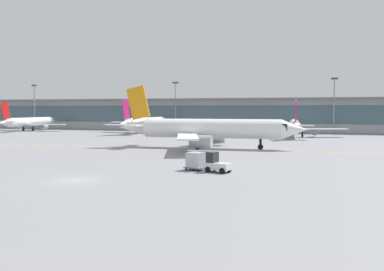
{
  "coord_description": "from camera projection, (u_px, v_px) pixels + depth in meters",
  "views": [
    {
      "loc": [
        22.45,
        -34.71,
        6.68
      ],
      "look_at": [
        4.79,
        21.07,
        3.0
      ],
      "focal_mm": 40.61,
      "sensor_mm": 36.0,
      "label": 1
    }
  ],
  "objects": [
    {
      "name": "ground_plane",
      "position": [
        74.0,
        180.0,
        40.21
      ],
      "size": [
        400.0,
        400.0,
        0.0
      ],
      "primitive_type": "plane",
      "color": "gray"
    },
    {
      "name": "taxiway_centreline_stripe",
      "position": [
        209.0,
        149.0,
        70.5
      ],
      "size": [
        109.91,
        5.18,
        0.01
      ],
      "primitive_type": "cube",
      "rotation": [
        0.0,
        0.0,
        0.04
      ],
      "color": "yellow",
      "rests_on": "ground_plane"
    },
    {
      "name": "terminal_concourse",
      "position": [
        250.0,
        114.0,
        128.26
      ],
      "size": [
        204.57,
        11.0,
        9.6
      ],
      "color": "#B2B7BC",
      "rests_on": "ground_plane"
    },
    {
      "name": "gate_airplane_0",
      "position": [
        31.0,
        122.0,
        129.39
      ],
      "size": [
        24.06,
        25.83,
        8.57
      ],
      "rotation": [
        0.0,
        0.0,
        1.55
      ],
      "color": "white",
      "rests_on": "ground_plane"
    },
    {
      "name": "gate_airplane_1",
      "position": [
        146.0,
        123.0,
        117.57
      ],
      "size": [
        25.58,
        27.54,
        9.12
      ],
      "rotation": [
        0.0,
        0.0,
        1.51
      ],
      "color": "white",
      "rests_on": "ground_plane"
    },
    {
      "name": "gate_airplane_2",
      "position": [
        295.0,
        126.0,
        101.74
      ],
      "size": [
        23.87,
        25.78,
        8.54
      ],
      "rotation": [
        0.0,
        0.0,
        1.66
      ],
      "color": "white",
      "rests_on": "ground_plane"
    },
    {
      "name": "taxiing_regional_jet",
      "position": [
        209.0,
        129.0,
        72.31
      ],
      "size": [
        32.21,
        29.95,
        10.67
      ],
      "rotation": [
        0.0,
        0.0,
        0.04
      ],
      "color": "white",
      "rests_on": "ground_plane"
    },
    {
      "name": "baggage_tug",
      "position": [
        217.0,
        164.0,
        45.32
      ],
      "size": [
        2.89,
        2.2,
        2.1
      ],
      "rotation": [
        0.0,
        0.0,
        -0.28
      ],
      "color": "silver",
      "rests_on": "ground_plane"
    },
    {
      "name": "cargo_dolly_lead",
      "position": [
        196.0,
        160.0,
        46.77
      ],
      "size": [
        2.46,
        2.12,
        1.94
      ],
      "rotation": [
        0.0,
        0.0,
        -0.28
      ],
      "color": "#595B60",
      "rests_on": "ground_plane"
    },
    {
      "name": "apron_light_mast_0",
      "position": [
        35.0,
        105.0,
        140.33
      ],
      "size": [
        1.8,
        0.36,
        14.3
      ],
      "color": "gray",
      "rests_on": "ground_plane"
    },
    {
      "name": "apron_light_mast_1",
      "position": [
        175.0,
        104.0,
        128.58
      ],
      "size": [
        1.8,
        0.36,
        14.48
      ],
      "color": "gray",
      "rests_on": "ground_plane"
    },
    {
      "name": "apron_light_mast_2",
      "position": [
        334.0,
        103.0,
        114.58
      ],
      "size": [
        1.8,
        0.36,
        14.76
      ],
      "color": "gray",
      "rests_on": "ground_plane"
    }
  ]
}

